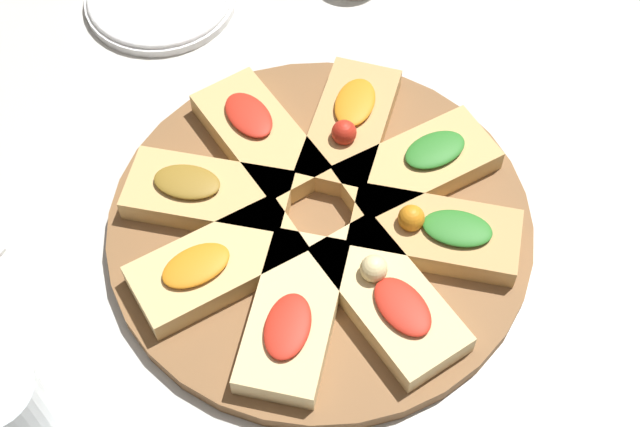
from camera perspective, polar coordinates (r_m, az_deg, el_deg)
The scene contains 11 objects.
ground_plane at distance 0.91m, azimuth 0.00°, elevation -1.02°, with size 3.00×3.00×0.00m, color beige.
serving_board at distance 0.90m, azimuth 0.00°, elevation -0.73°, with size 0.43×0.43×0.02m, color brown.
focaccia_slice_0 at distance 0.92m, azimuth 6.29°, elevation 3.03°, with size 0.11×0.18×0.03m.
focaccia_slice_1 at distance 0.95m, azimuth 1.91°, elevation 5.66°, with size 0.15×0.18×0.05m.
focaccia_slice_2 at distance 0.94m, azimuth -3.93°, elevation 4.97°, with size 0.17×0.10×0.03m.
focaccia_slice_3 at distance 0.90m, azimuth -7.24°, elevation 1.26°, with size 0.18×0.16×0.03m.
focaccia_slice_4 at distance 0.86m, azimuth -6.69°, elevation -3.28°, with size 0.11×0.18×0.03m.
focaccia_slice_5 at distance 0.83m, azimuth -1.74°, elevation -6.54°, with size 0.16×0.18×0.03m.
focaccia_slice_6 at distance 0.84m, azimuth 4.40°, elevation -5.39°, with size 0.17×0.10×0.05m.
focaccia_slice_7 at distance 0.88m, azimuth 7.36°, elevation -1.22°, with size 0.18×0.16×0.05m.
water_glass at distance 0.83m, azimuth -19.64°, elevation -11.51°, with size 0.08×0.08×0.08m, color silver.
Camera 1 is at (0.36, -0.33, 0.77)m, focal length 50.00 mm.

